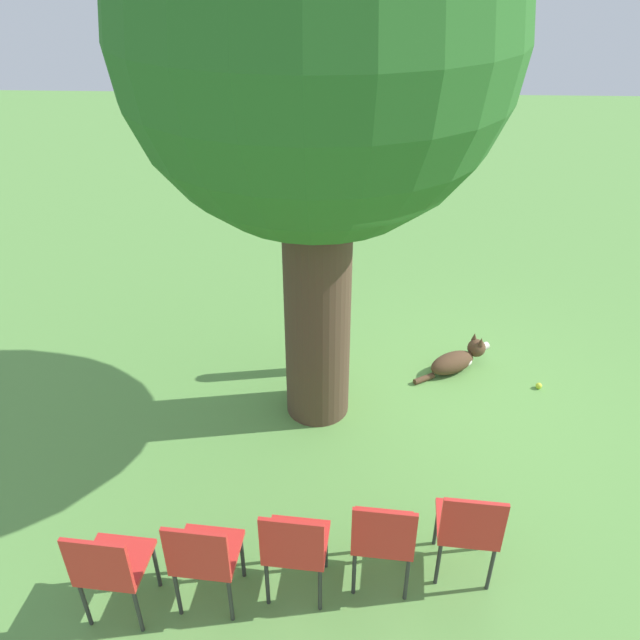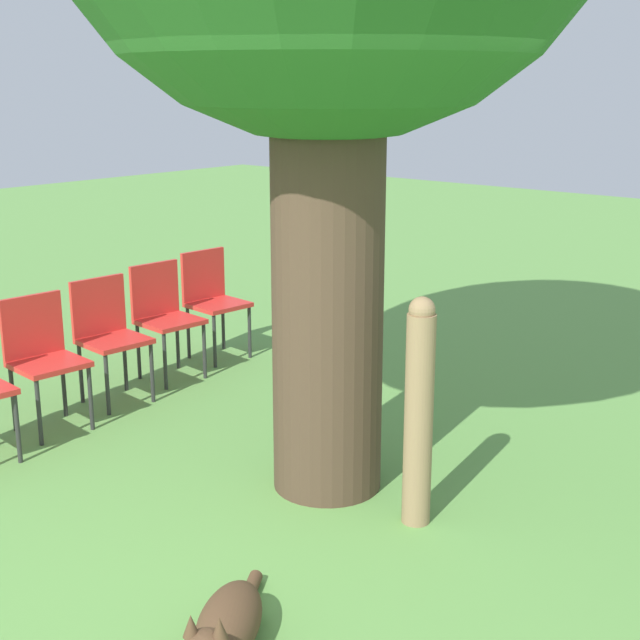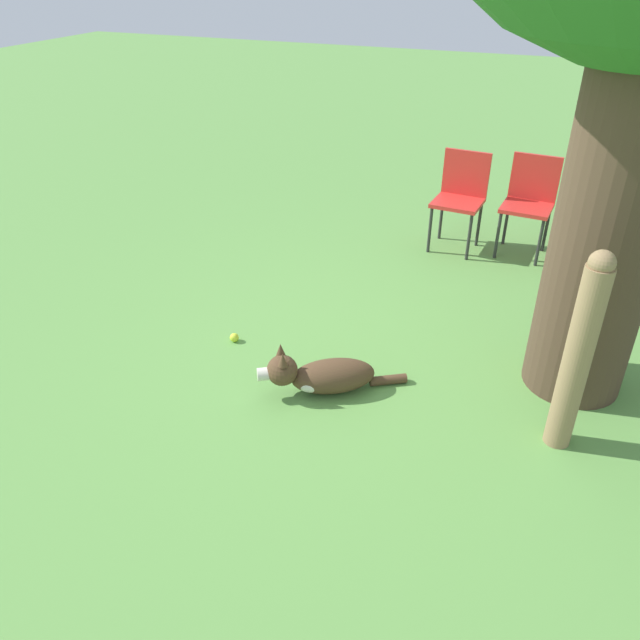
{
  "view_description": "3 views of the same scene",
  "coord_description": "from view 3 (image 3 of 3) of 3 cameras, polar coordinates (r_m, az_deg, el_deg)",
  "views": [
    {
      "loc": [
        -5.16,
        0.75,
        4.16
      ],
      "look_at": [
        -0.21,
        0.96,
        1.11
      ],
      "focal_mm": 35.0,
      "sensor_mm": 36.0,
      "label": 1
    },
    {
      "loc": [
        2.97,
        -2.72,
        2.33
      ],
      "look_at": [
        -0.17,
        0.96,
        1.01
      ],
      "focal_mm": 50.0,
      "sensor_mm": 36.0,
      "label": 2
    },
    {
      "loc": [
        3.69,
        0.69,
        2.57
      ],
      "look_at": [
        0.42,
        -0.62,
        0.44
      ],
      "focal_mm": 35.0,
      "sensor_mm": 36.0,
      "label": 3
    }
  ],
  "objects": [
    {
      "name": "ground_plane",
      "position": [
        4.55,
        9.34,
        -3.7
      ],
      "size": [
        30.0,
        30.0,
        0.0
      ],
      "primitive_type": "plane",
      "color": "#609947"
    },
    {
      "name": "dog",
      "position": [
        4.13,
        0.13,
        -5.06
      ],
      "size": [
        0.61,
        0.9,
        0.37
      ],
      "rotation": [
        0.0,
        0.0,
        5.27
      ],
      "color": "#513823",
      "rests_on": "ground_plane"
    },
    {
      "name": "fence_post",
      "position": [
        3.72,
        22.55,
        -2.85
      ],
      "size": [
        0.15,
        0.15,
        1.26
      ],
      "color": "#937551",
      "rests_on": "ground_plane"
    },
    {
      "name": "red_chair_0",
      "position": [
        6.17,
        12.75,
        11.25
      ],
      "size": [
        0.45,
        0.47,
        0.92
      ],
      "rotation": [
        0.0,
        0.0,
        -0.08
      ],
      "color": "red",
      "rests_on": "ground_plane"
    },
    {
      "name": "red_chair_1",
      "position": [
        6.22,
        18.62,
        10.54
      ],
      "size": [
        0.45,
        0.47,
        0.92
      ],
      "rotation": [
        0.0,
        0.0,
        -0.08
      ],
      "color": "red",
      "rests_on": "ground_plane"
    },
    {
      "name": "red_chair_2",
      "position": [
        6.33,
        24.32,
        9.74
      ],
      "size": [
        0.45,
        0.47,
        0.92
      ],
      "rotation": [
        0.0,
        0.0,
        -0.08
      ],
      "color": "red",
      "rests_on": "ground_plane"
    },
    {
      "name": "tennis_ball",
      "position": [
        4.72,
        -7.84,
        -1.6
      ],
      "size": [
        0.07,
        0.07,
        0.07
      ],
      "color": "#CCE033",
      "rests_on": "ground_plane"
    }
  ]
}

